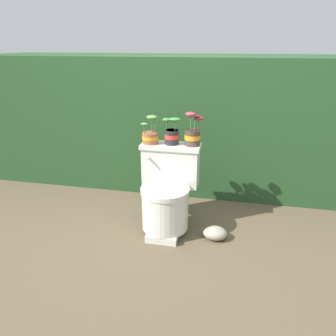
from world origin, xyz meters
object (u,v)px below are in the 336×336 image
(toilet, at_px, (167,193))
(potted_plant_middle, at_px, (193,134))
(potted_plant_left, at_px, (150,135))
(potted_plant_midleft, at_px, (172,133))
(garden_stone, at_px, (215,233))

(toilet, xyz_separation_m, potted_plant_middle, (0.16, 0.14, 0.44))
(toilet, bearing_deg, potted_plant_left, 141.50)
(potted_plant_left, xyz_separation_m, potted_plant_middle, (0.32, 0.02, 0.02))
(potted_plant_left, relative_size, potted_plant_middle, 0.84)
(potted_plant_left, relative_size, potted_plant_midleft, 1.04)
(toilet, relative_size, garden_stone, 3.67)
(toilet, xyz_separation_m, garden_stone, (0.38, -0.08, -0.25))
(potted_plant_left, bearing_deg, toilet, -38.50)
(toilet, bearing_deg, potted_plant_midleft, 86.92)
(toilet, bearing_deg, potted_plant_middle, 40.79)
(toilet, xyz_separation_m, potted_plant_midleft, (0.01, 0.14, 0.43))
(toilet, height_order, potted_plant_left, potted_plant_left)
(toilet, xyz_separation_m, potted_plant_left, (-0.16, 0.13, 0.41))
(potted_plant_midleft, height_order, potted_plant_middle, potted_plant_middle)
(potted_plant_middle, bearing_deg, garden_stone, -45.73)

